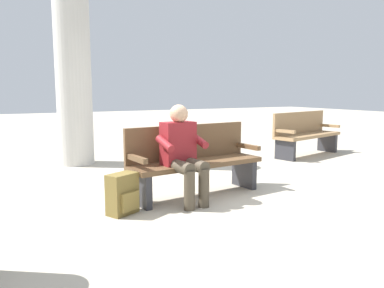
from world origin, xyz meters
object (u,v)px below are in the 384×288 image
object	(u,v)px
backpack	(123,194)
bench_far	(305,133)
person_seated	(183,151)
support_pillar	(73,61)
bench_near	(194,160)

from	to	relation	value
backpack	bench_far	bearing A→B (deg)	-157.25
person_seated	backpack	distance (m)	0.88
support_pillar	person_seated	bearing A→B (deg)	101.32
bench_near	backpack	size ratio (longest dim) A/B	4.08
bench_near	person_seated	bearing A→B (deg)	36.38
bench_far	support_pillar	size ratio (longest dim) A/B	0.50
bench_far	support_pillar	xyz separation A→B (m)	(4.41, -1.28, 1.40)
bench_near	bench_far	distance (m)	3.83
person_seated	bench_far	xyz separation A→B (m)	(-3.78, -1.84, -0.17)
bench_near	bench_far	xyz separation A→B (m)	(-3.49, -1.58, 0.00)
bench_near	backpack	world-z (taller)	bench_near
person_seated	support_pillar	world-z (taller)	support_pillar
person_seated	backpack	world-z (taller)	person_seated
person_seated	bench_far	bearing A→B (deg)	-159.75
backpack	support_pillar	distance (m)	3.59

